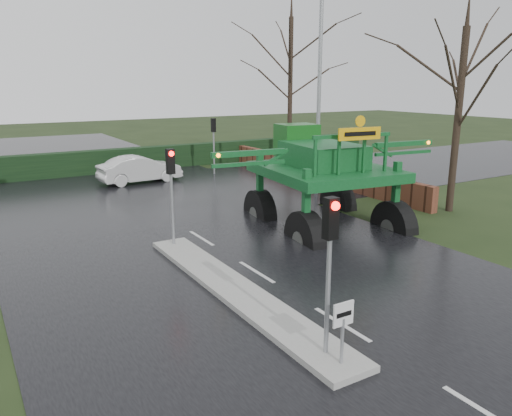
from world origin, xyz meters
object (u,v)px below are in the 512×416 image
keep_left_sign (343,323)px  traffic_signal_mid (171,176)px  crop_sprayer (303,168)px  white_sedan (141,183)px  traffic_signal_near (330,243)px  traffic_signal_far (213,133)px  street_light_right (315,76)px

keep_left_sign → traffic_signal_mid: 9.12m
crop_sprayer → white_sedan: (-1.68, 13.66, -2.68)m
white_sedan → traffic_signal_near: bearing=168.6°
keep_left_sign → traffic_signal_near: size_ratio=0.38×
keep_left_sign → traffic_signal_near: traffic_signal_near is taller
traffic_signal_far → street_light_right: street_light_right is taller
keep_left_sign → traffic_signal_far: bearing=70.1°
traffic_signal_near → keep_left_sign: bearing=-90.0°
street_light_right → traffic_signal_far: bearing=101.9°
traffic_signal_near → white_sedan: size_ratio=0.74×
traffic_signal_near → traffic_signal_mid: size_ratio=1.00×
traffic_signal_far → traffic_signal_near: bearing=69.6°
traffic_signal_mid → crop_sprayer: crop_sprayer is taller
keep_left_sign → street_light_right: street_light_right is taller
traffic_signal_mid → keep_left_sign: bearing=-90.0°
traffic_signal_mid → white_sedan: traffic_signal_mid is taller
traffic_signal_far → crop_sprayer: size_ratio=0.35×
traffic_signal_near → traffic_signal_far: same height
crop_sprayer → white_sedan: bearing=104.0°
street_light_right → white_sedan: size_ratio=2.11×
traffic_signal_mid → traffic_signal_far: (7.80, 12.52, 0.00)m
traffic_signal_near → white_sedan: (2.83, 20.69, -2.59)m
crop_sprayer → traffic_signal_near: bearing=-115.7°
traffic_signal_near → traffic_signal_far: size_ratio=1.00×
traffic_signal_near → crop_sprayer: crop_sprayer is taller
traffic_signal_mid → street_light_right: (9.49, 4.51, 3.40)m
traffic_signal_near → street_light_right: (9.49, 13.01, 3.40)m
traffic_signal_far → street_light_right: size_ratio=0.35×
crop_sprayer → white_sedan: 14.02m
street_light_right → keep_left_sign: bearing=-125.1°
keep_left_sign → traffic_signal_near: 1.61m
traffic_signal_far → crop_sprayer: bearing=76.7°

